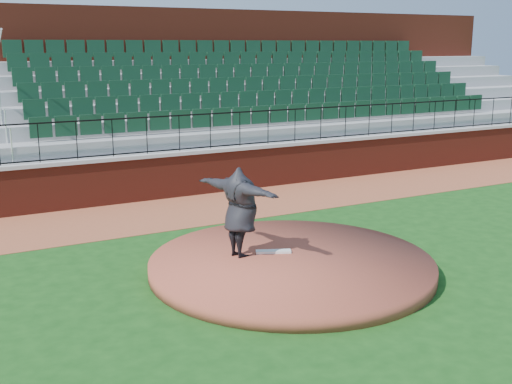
# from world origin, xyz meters

# --- Properties ---
(ground) EXTENTS (90.00, 90.00, 0.00)m
(ground) POSITION_xyz_m (0.00, 0.00, 0.00)
(ground) COLOR #134112
(ground) RESTS_ON ground
(warning_track) EXTENTS (34.00, 3.20, 0.01)m
(warning_track) POSITION_xyz_m (0.00, 5.40, 0.01)
(warning_track) COLOR brown
(warning_track) RESTS_ON ground
(field_wall) EXTENTS (34.00, 0.35, 1.20)m
(field_wall) POSITION_xyz_m (0.00, 7.00, 0.60)
(field_wall) COLOR maroon
(field_wall) RESTS_ON ground
(wall_cap) EXTENTS (34.00, 0.45, 0.10)m
(wall_cap) POSITION_xyz_m (0.00, 7.00, 1.25)
(wall_cap) COLOR #B7B7B7
(wall_cap) RESTS_ON field_wall
(wall_railing) EXTENTS (34.00, 0.05, 1.00)m
(wall_railing) POSITION_xyz_m (0.00, 7.00, 1.80)
(wall_railing) COLOR black
(wall_railing) RESTS_ON wall_cap
(seating_stands) EXTENTS (34.00, 5.10, 4.60)m
(seating_stands) POSITION_xyz_m (0.00, 9.72, 2.30)
(seating_stands) COLOR gray
(seating_stands) RESTS_ON ground
(concourse_wall) EXTENTS (34.00, 0.50, 5.50)m
(concourse_wall) POSITION_xyz_m (0.00, 12.52, 2.75)
(concourse_wall) COLOR maroon
(concourse_wall) RESTS_ON ground
(pitchers_mound) EXTENTS (5.43, 5.43, 0.25)m
(pitchers_mound) POSITION_xyz_m (0.08, 0.20, 0.12)
(pitchers_mound) COLOR brown
(pitchers_mound) RESTS_ON ground
(pitching_rubber) EXTENTS (0.70, 0.43, 0.05)m
(pitching_rubber) POSITION_xyz_m (-0.05, 0.68, 0.27)
(pitching_rubber) COLOR silver
(pitching_rubber) RESTS_ON pitchers_mound
(pitcher) EXTENTS (1.16, 2.23, 1.75)m
(pitcher) POSITION_xyz_m (-0.71, 0.82, 1.12)
(pitcher) COLOR black
(pitcher) RESTS_ON pitchers_mound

